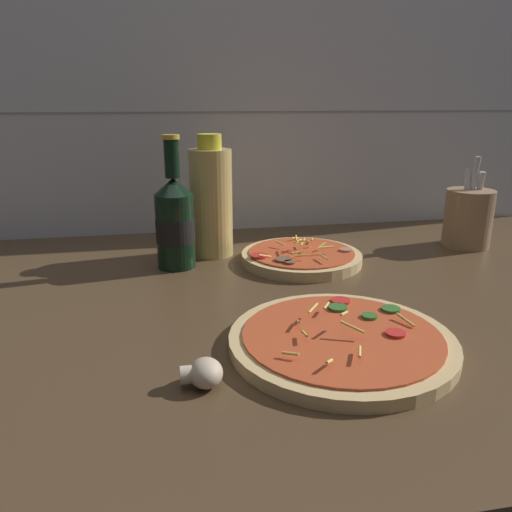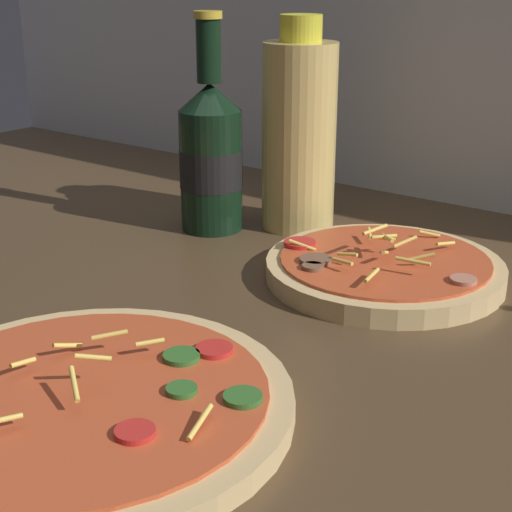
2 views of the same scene
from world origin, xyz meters
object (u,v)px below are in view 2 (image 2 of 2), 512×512
Objects in this scene: pizza_far at (384,269)px; beer_bottle at (211,155)px; pizza_near at (85,404)px; oil_bottle at (299,133)px.

beer_bottle is at bearing 174.68° from pizza_far.
pizza_near is at bearing -97.25° from pizza_far.
pizza_far is 0.95× the size of beer_bottle.
beer_bottle is (-23.71, 2.21, 7.65)cm from pizza_far.
oil_bottle is at bearing 105.37° from pizza_near.
oil_bottle is (-11.90, 43.29, 10.07)cm from pizza_near.
pizza_near is 1.24× the size of pizza_far.
oil_bottle is (7.45, 6.76, 2.24)cm from beer_bottle.
pizza_far is 0.97× the size of oil_bottle.
pizza_near is 1.20× the size of oil_bottle.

